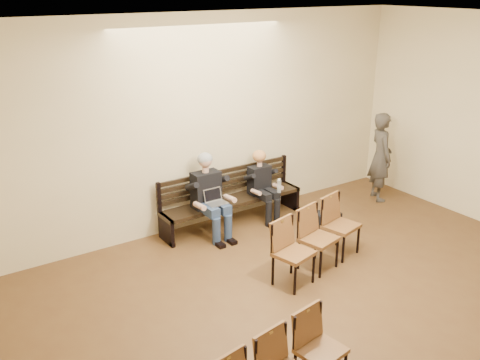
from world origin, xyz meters
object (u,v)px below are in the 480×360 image
object	(u,v)px
seated_man	(209,195)
bag	(327,221)
chair_row_front	(319,239)
seated_woman	(263,190)
laptop	(217,205)
water_bottle	(279,192)
passerby	(381,150)
bench	(233,211)

from	to	relation	value
seated_man	bag	xyz separation A→B (m)	(1.72, -0.95, -0.53)
chair_row_front	seated_woman	bearing A→B (deg)	65.64
chair_row_front	laptop	bearing A→B (deg)	99.14
seated_woman	chair_row_front	distance (m)	1.88
water_bottle	bag	size ratio (longest dim) A/B	0.60
laptop	passerby	world-z (taller)	passerby
bag	chair_row_front	bearing A→B (deg)	-138.09
bag	seated_woman	bearing A→B (deg)	124.44
water_bottle	seated_man	bearing A→B (deg)	166.13
bench	passerby	world-z (taller)	passerby
laptop	chair_row_front	distance (m)	1.79
seated_woman	laptop	bearing A→B (deg)	-169.21
seated_man	chair_row_front	world-z (taller)	seated_man
seated_woman	passerby	distance (m)	2.46
seated_woman	laptop	xyz separation A→B (m)	(-1.04, -0.20, 0.02)
chair_row_front	bag	bearing A→B (deg)	28.30
laptop	water_bottle	bearing A→B (deg)	3.24
passerby	bag	bearing A→B (deg)	128.67
bench	water_bottle	world-z (taller)	water_bottle
water_bottle	bag	world-z (taller)	water_bottle
seated_man	passerby	size ratio (longest dim) A/B	0.70
seated_woman	water_bottle	size ratio (longest dim) A/B	4.37
seated_man	laptop	size ratio (longest dim) A/B	4.29
seated_woman	bag	bearing A→B (deg)	-55.56
seated_woman	chair_row_front	size ratio (longest dim) A/B	0.66
seated_woman	chair_row_front	xyz separation A→B (m)	(-0.35, -1.85, -0.08)
seated_woman	bench	bearing A→B (deg)	167.56
seated_man	bag	world-z (taller)	seated_man
bench	laptop	world-z (taller)	laptop
water_bottle	passerby	bearing A→B (deg)	-4.68
seated_man	chair_row_front	bearing A→B (deg)	-68.71
seated_man	water_bottle	xyz separation A→B (m)	(1.20, -0.30, -0.11)
seated_woman	laptop	size ratio (longest dim) A/B	3.44
bag	passerby	xyz separation A→B (m)	(1.73, 0.47, 0.82)
water_bottle	bag	distance (m)	0.94
passerby	water_bottle	bearing A→B (deg)	108.87
seated_man	chair_row_front	distance (m)	1.99
seated_man	water_bottle	size ratio (longest dim) A/B	5.46
seated_woman	bag	size ratio (longest dim) A/B	2.63
chair_row_front	water_bottle	bearing A→B (deg)	59.25
seated_man	water_bottle	bearing A→B (deg)	-13.87
water_bottle	bag	xyz separation A→B (m)	(0.52, -0.65, -0.42)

